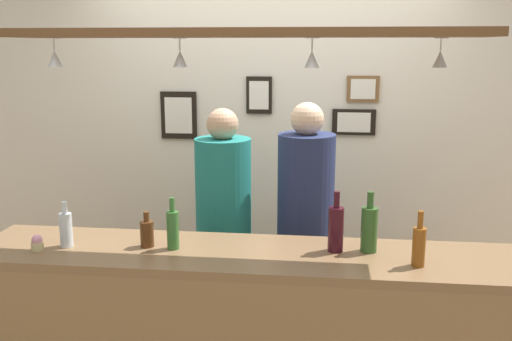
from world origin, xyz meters
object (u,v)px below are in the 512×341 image
bottle_beer_amber_tall (419,245)px  cupcake (37,243)px  bottle_beer_green_import (173,229)px  picture_frame_crest (259,95)px  picture_frame_upper_small (363,89)px  person_right_navy_shirt (305,212)px  bottle_wine_dark_red (336,228)px  bottle_beer_brown_stubby (147,233)px  bottle_soda_clear (66,229)px  picture_frame_caricature (179,115)px  picture_frame_lower_pair (354,122)px  person_middle_teal_shirt (224,214)px  bottle_champagne_green (369,228)px

bottle_beer_amber_tall → cupcake: size_ratio=3.33×
bottle_beer_green_import → picture_frame_crest: size_ratio=1.00×
cupcake → picture_frame_upper_small: (1.64, 1.50, 0.65)m
person_right_navy_shirt → bottle_wine_dark_red: (0.17, -0.64, 0.12)m
bottle_beer_amber_tall → bottle_beer_brown_stubby: bearing=175.4°
bottle_beer_brown_stubby → bottle_wine_dark_red: (0.93, 0.05, 0.05)m
bottle_soda_clear → picture_frame_caricature: size_ratio=0.68×
bottle_beer_brown_stubby → bottle_soda_clear: bearing=-173.3°
cupcake → person_right_navy_shirt: bearing=32.1°
bottle_beer_brown_stubby → picture_frame_lower_pair: (1.07, 1.39, 0.39)m
cupcake → picture_frame_caricature: size_ratio=0.23×
person_right_navy_shirt → bottle_beer_green_import: (-0.63, -0.71, 0.10)m
person_right_navy_shirt → bottle_soda_clear: person_right_navy_shirt is taller
cupcake → bottle_wine_dark_red: bearing=6.3°
bottle_soda_clear → bottle_beer_green_import: (0.54, 0.03, 0.01)m
person_middle_teal_shirt → picture_frame_caricature: picture_frame_caricature is taller
bottle_beer_green_import → cupcake: 0.67m
bottle_beer_amber_tall → picture_frame_caricature: (-1.48, 1.49, 0.39)m
picture_frame_lower_pair → bottle_soda_clear: bearing=-135.6°
picture_frame_caricature → picture_frame_lower_pair: size_ratio=1.13×
bottle_soda_clear → picture_frame_upper_small: bearing=43.3°
bottle_champagne_green → bottle_soda_clear: bearing=-175.9°
person_middle_teal_shirt → bottle_beer_green_import: 0.73m
cupcake → picture_frame_lower_pair: bearing=43.4°
person_middle_teal_shirt → bottle_beer_amber_tall: 1.31m
bottle_wine_dark_red → picture_frame_upper_small: bearing=82.0°
bottle_beer_brown_stubby → bottle_champagne_green: bottle_champagne_green is taller
picture_frame_lower_pair → picture_frame_crest: 0.69m
picture_frame_lower_pair → bottle_champagne_green: bearing=-88.9°
cupcake → picture_frame_upper_small: 2.32m
person_right_navy_shirt → cupcake: (-1.28, -0.80, 0.04)m
person_middle_teal_shirt → cupcake: (-0.78, -0.80, 0.06)m
cupcake → bottle_beer_brown_stubby: bearing=12.5°
bottle_beer_green_import → bottle_soda_clear: bearing=-176.7°
bottle_beer_brown_stubby → bottle_soda_clear: size_ratio=0.78×
picture_frame_crest → bottle_wine_dark_red: bearing=-68.5°
person_middle_teal_shirt → bottle_beer_amber_tall: person_middle_teal_shirt is taller
bottle_beer_amber_tall → person_middle_teal_shirt: bearing=142.5°
bottle_beer_brown_stubby → bottle_beer_green_import: (0.14, -0.02, 0.03)m
bottle_beer_green_import → picture_frame_caricature: size_ratio=0.76×
picture_frame_lower_pair → bottle_wine_dark_red: bearing=-95.8°
person_middle_teal_shirt → picture_frame_caricature: bearing=122.5°
picture_frame_crest → picture_frame_upper_small: size_ratio=1.18×
person_right_navy_shirt → bottle_beer_green_import: 0.95m
bottle_beer_green_import → picture_frame_lower_pair: (0.93, 1.40, 0.36)m
bottle_beer_brown_stubby → bottle_beer_amber_tall: bottle_beer_amber_tall is taller
person_middle_teal_shirt → bottle_beer_amber_tall: bearing=-37.5°
bottle_beer_amber_tall → bottle_champagne_green: (-0.21, 0.17, 0.02)m
bottle_beer_brown_stubby → bottle_beer_green_import: 0.14m
bottle_soda_clear → picture_frame_lower_pair: (1.47, 1.44, 0.37)m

